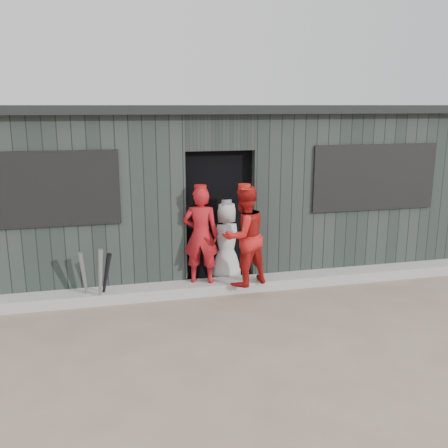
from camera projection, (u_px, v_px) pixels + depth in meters
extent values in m
plane|color=#756051|center=(262.00, 349.00, 5.50)|extent=(80.00, 80.00, 0.00)
cube|color=#9A9A95|center=(224.00, 286.00, 7.21)|extent=(8.00, 0.36, 0.15)
cone|color=gray|center=(84.00, 278.00, 6.60)|extent=(0.14, 0.29, 0.78)
cone|color=gray|center=(100.00, 278.00, 6.54)|extent=(0.14, 0.26, 0.83)
cone|color=black|center=(106.00, 278.00, 6.64)|extent=(0.21, 0.35, 0.75)
imported|color=#A7141B|center=(201.00, 235.00, 7.00)|extent=(0.58, 0.47, 1.38)
imported|color=#B01715|center=(244.00, 236.00, 6.90)|extent=(0.83, 0.75, 1.41)
imported|color=silver|center=(226.00, 242.00, 7.45)|extent=(0.62, 0.41, 1.25)
cube|color=black|center=(201.00, 190.00, 8.53)|extent=(7.60, 2.70, 2.20)
cube|color=#2B3330|center=(56.00, 210.00, 6.69)|extent=(3.50, 0.20, 2.50)
cube|color=#2B332F|center=(361.00, 196.00, 7.71)|extent=(3.50, 0.20, 2.50)
cube|color=#272E2B|center=(219.00, 132.00, 6.97)|extent=(1.00, 0.20, 0.50)
cube|color=#29302E|center=(404.00, 180.00, 9.40)|extent=(0.20, 3.00, 2.50)
cube|color=#29312E|center=(188.00, 176.00, 9.85)|extent=(8.00, 0.20, 2.50)
cube|color=black|center=(200.00, 109.00, 8.22)|extent=(8.30, 3.30, 0.12)
cube|color=black|center=(41.00, 190.00, 6.47)|extent=(2.00, 0.04, 1.00)
cube|color=black|center=(375.00, 178.00, 7.56)|extent=(2.00, 0.04, 1.00)
cube|color=black|center=(205.00, 192.00, 7.49)|extent=(0.21, 0.21, 0.83)
cube|color=black|center=(223.00, 194.00, 7.58)|extent=(0.22, 0.19, 0.85)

